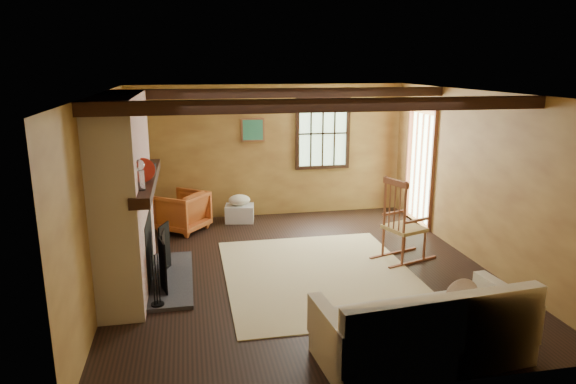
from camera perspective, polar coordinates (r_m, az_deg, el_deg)
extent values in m
plane|color=black|center=(7.12, 1.52, -8.67)|extent=(5.50, 5.50, 0.00)
cube|color=#AC843D|center=(9.40, -2.10, 4.56)|extent=(5.00, 0.02, 2.40)
cube|color=#AC843D|center=(4.22, 9.85, -7.67)|extent=(5.00, 0.02, 2.40)
cube|color=#AC843D|center=(6.67, -19.86, -0.22)|extent=(0.02, 5.50, 2.40)
cube|color=#AC843D|center=(7.68, 20.11, 1.55)|extent=(0.02, 5.50, 2.40)
cube|color=white|center=(6.58, 1.66, 11.01)|extent=(5.00, 5.50, 0.02)
cube|color=black|center=(5.42, 4.49, 9.58)|extent=(5.00, 0.12, 0.14)
cube|color=black|center=(7.75, -0.33, 10.96)|extent=(5.00, 0.12, 0.14)
cube|color=black|center=(9.53, 3.90, 6.49)|extent=(1.02, 0.06, 1.32)
cube|color=#A1C697|center=(9.56, 3.86, 6.51)|extent=(0.90, 0.01, 1.20)
cube|color=black|center=(9.54, 3.89, 6.50)|extent=(0.90, 0.03, 0.02)
cube|color=brown|center=(9.17, 14.43, 2.61)|extent=(0.06, 1.00, 2.06)
cube|color=#A1C697|center=(9.18, 14.60, 2.62)|extent=(0.01, 0.80, 1.85)
cube|color=brown|center=(9.27, -3.93, 6.90)|extent=(0.42, 0.03, 0.42)
cube|color=#257063|center=(9.25, -3.92, 6.89)|extent=(0.36, 0.01, 0.36)
cube|color=#B04744|center=(6.64, -17.73, -0.12)|extent=(0.50, 2.20, 2.40)
cube|color=black|center=(6.84, -16.67, -6.19)|extent=(0.38, 1.00, 0.85)
cube|color=#38383D|center=(6.97, -12.86, -9.34)|extent=(0.55, 1.80, 0.05)
cube|color=black|center=(6.58, -15.40, 1.26)|extent=(0.22, 2.30, 0.12)
cube|color=black|center=(6.46, -13.75, -7.97)|extent=(0.10, 0.32, 0.64)
cube|color=black|center=(6.77, -13.64, -6.93)|extent=(0.03, 0.32, 0.64)
cube|color=black|center=(7.08, -13.54, -5.98)|extent=(0.13, 0.31, 0.64)
cylinder|color=black|center=(6.23, -14.28, -11.98)|extent=(0.15, 0.15, 0.02)
cylinder|color=black|center=(6.08, -14.74, -9.58)|extent=(0.01, 0.01, 0.62)
cylinder|color=black|center=(6.11, -14.45, -9.46)|extent=(0.01, 0.01, 0.62)
cylinder|color=black|center=(6.13, -14.17, -9.35)|extent=(0.01, 0.01, 0.62)
cylinder|color=white|center=(5.80, -16.11, 1.26)|extent=(0.10, 0.10, 0.22)
sphere|color=white|center=(5.77, -16.23, 2.90)|extent=(0.12, 0.12, 0.12)
cylinder|color=#AB2113|center=(6.18, -15.84, 2.35)|extent=(0.28, 0.10, 0.29)
cube|color=black|center=(6.66, -15.49, 2.48)|extent=(0.24, 0.16, 0.12)
cylinder|color=black|center=(6.92, -15.33, 2.83)|extent=(0.08, 0.08, 0.10)
cylinder|color=black|center=(7.13, -15.22, 3.04)|extent=(0.07, 0.07, 0.08)
cube|color=#C9C086|center=(6.98, 3.51, -9.13)|extent=(2.50, 3.00, 0.01)
cube|color=tan|center=(7.54, 12.81, -3.94)|extent=(0.61, 0.62, 0.05)
cube|color=brown|center=(7.23, 11.90, 1.01)|extent=(0.20, 0.47, 0.08)
cylinder|color=brown|center=(7.61, 14.92, -5.71)|extent=(0.04, 0.04, 0.45)
cylinder|color=brown|center=(7.89, 12.82, -4.87)|extent=(0.04, 0.04, 0.45)
cylinder|color=brown|center=(7.34, 12.61, -6.31)|extent=(0.04, 0.04, 0.45)
cylinder|color=brown|center=(7.63, 10.53, -5.42)|extent=(0.04, 0.04, 0.45)
cylinder|color=brown|center=(7.16, 12.86, -1.89)|extent=(0.04, 0.04, 0.77)
cylinder|color=brown|center=(7.46, 10.73, -1.15)|extent=(0.04, 0.04, 0.77)
cylinder|color=brown|center=(7.24, 12.30, -1.86)|extent=(0.02, 0.02, 0.64)
cylinder|color=brown|center=(7.31, 11.77, -1.67)|extent=(0.02, 0.02, 0.64)
cylinder|color=brown|center=(7.39, 11.24, -1.48)|extent=(0.02, 0.02, 0.64)
cube|color=brown|center=(7.34, 14.08, -3.09)|extent=(0.42, 0.18, 0.03)
cube|color=brown|center=(7.65, 11.74, -2.25)|extent=(0.42, 0.18, 0.03)
cube|color=brown|center=(7.55, 13.69, -7.59)|extent=(0.84, 0.32, 0.03)
cube|color=brown|center=(7.83, 11.61, -6.67)|extent=(0.84, 0.32, 0.03)
cube|color=beige|center=(5.24, 14.54, -15.34)|extent=(2.03, 1.06, 0.43)
cube|color=beige|center=(4.82, 17.09, -13.94)|extent=(1.96, 0.33, 0.54)
cube|color=beige|center=(4.77, 4.69, -15.31)|extent=(0.22, 0.89, 0.39)
cube|color=beige|center=(5.65, 22.96, -11.56)|extent=(0.22, 0.89, 0.39)
ellipsoid|color=beige|center=(5.42, 18.75, -10.82)|extent=(0.36, 0.16, 0.35)
cylinder|color=brown|center=(9.41, -14.72, -2.99)|extent=(0.43, 0.13, 0.13)
cylinder|color=brown|center=(9.40, -13.87, -2.96)|extent=(0.43, 0.13, 0.13)
cylinder|color=brown|center=(9.40, -13.02, -2.92)|extent=(0.43, 0.13, 0.13)
cylinder|color=brown|center=(9.38, -14.77, -2.24)|extent=(0.43, 0.13, 0.13)
cylinder|color=brown|center=(9.37, -13.91, -2.20)|extent=(0.43, 0.13, 0.13)
cylinder|color=brown|center=(9.36, -13.06, -2.16)|extent=(0.43, 0.13, 0.13)
cube|color=silver|center=(9.23, -5.40, -2.37)|extent=(0.55, 0.46, 0.30)
ellipsoid|color=beige|center=(9.16, -5.43, -0.89)|extent=(0.46, 0.41, 0.19)
imported|color=#BF6026|center=(8.81, -11.71, -2.13)|extent=(1.02, 1.02, 0.67)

